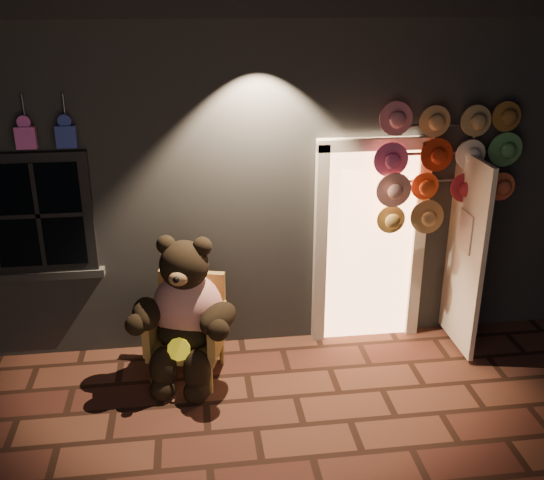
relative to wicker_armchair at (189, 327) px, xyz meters
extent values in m
plane|color=brown|center=(0.55, -0.98, -0.50)|extent=(60.00, 60.00, 0.00)
cube|color=slate|center=(0.55, 3.02, 1.15)|extent=(7.00, 5.00, 3.30)
cube|color=black|center=(0.55, 3.02, 2.88)|extent=(7.30, 5.30, 0.16)
cube|color=black|center=(-1.35, 0.48, 1.05)|extent=(1.00, 0.10, 1.20)
cube|color=black|center=(-1.35, 0.45, 1.05)|extent=(0.82, 0.06, 1.02)
cube|color=slate|center=(-1.35, 0.48, 0.42)|extent=(1.10, 0.14, 0.08)
cube|color=#EDA26A|center=(1.90, 0.50, 0.55)|extent=(0.92, 0.10, 2.10)
cube|color=beige|center=(1.38, 0.46, 0.55)|extent=(0.12, 0.12, 2.20)
cube|color=beige|center=(2.42, 0.46, 0.55)|extent=(0.12, 0.12, 2.20)
cube|color=beige|center=(1.90, 0.46, 1.63)|extent=(1.16, 0.12, 0.12)
cube|color=beige|center=(2.80, 0.12, 0.55)|extent=(0.05, 0.80, 2.00)
cube|color=#DF5BB8|center=(-1.35, 0.40, 1.80)|extent=(0.18, 0.07, 0.20)
cylinder|color=#59595E|center=(-1.35, 0.46, 2.05)|extent=(0.02, 0.02, 0.25)
cube|color=#2D3F9E|center=(-1.00, 0.40, 1.80)|extent=(0.18, 0.07, 0.20)
cylinder|color=#59595E|center=(-1.00, 0.46, 2.05)|extent=(0.02, 0.02, 0.25)
cube|color=#AF8843|center=(-0.02, -0.08, -0.15)|extent=(0.79, 0.75, 0.09)
cube|color=#AF8843|center=(0.05, 0.19, 0.17)|extent=(0.65, 0.24, 0.65)
cube|color=#AF8843|center=(-0.32, -0.02, 0.03)|extent=(0.22, 0.56, 0.37)
cube|color=#AF8843|center=(0.27, -0.18, 0.03)|extent=(0.22, 0.56, 0.37)
cylinder|color=#AF8843|center=(-0.36, -0.26, -0.35)|extent=(0.05, 0.05, 0.30)
cylinder|color=#AF8843|center=(0.18, -0.40, -0.35)|extent=(0.05, 0.05, 0.30)
cylinder|color=#AF8843|center=(-0.22, 0.25, -0.35)|extent=(0.05, 0.05, 0.30)
cylinder|color=#AF8843|center=(0.32, 0.10, -0.35)|extent=(0.05, 0.05, 0.30)
ellipsoid|color=#B62513|center=(0.00, -0.03, 0.22)|extent=(0.79, 0.70, 0.71)
ellipsoid|color=black|center=(-0.02, -0.11, 0.01)|extent=(0.66, 0.60, 0.33)
sphere|color=black|center=(-0.01, -0.08, 0.69)|extent=(0.56, 0.56, 0.46)
sphere|color=black|center=(-0.16, 0.00, 0.87)|extent=(0.18, 0.18, 0.18)
sphere|color=black|center=(0.16, -0.09, 0.87)|extent=(0.18, 0.18, 0.18)
ellipsoid|color=#9C7146|center=(-0.06, -0.28, 0.65)|extent=(0.21, 0.17, 0.14)
ellipsoid|color=black|center=(-0.38, -0.15, 0.25)|extent=(0.30, 0.49, 0.26)
ellipsoid|color=black|center=(0.27, -0.33, 0.25)|extent=(0.48, 0.53, 0.26)
ellipsoid|color=black|center=(-0.25, -0.35, -0.23)|extent=(0.26, 0.26, 0.44)
ellipsoid|color=black|center=(0.06, -0.44, -0.23)|extent=(0.26, 0.26, 0.44)
sphere|color=black|center=(-0.26, -0.41, -0.40)|extent=(0.24, 0.24, 0.24)
sphere|color=black|center=(0.04, -0.49, -0.40)|extent=(0.24, 0.24, 0.24)
cylinder|color=yellow|center=(-0.09, -0.39, -0.01)|extent=(0.23, 0.14, 0.21)
cylinder|color=#59595E|center=(2.88, 0.40, 0.75)|extent=(0.04, 0.04, 2.50)
cylinder|color=#59595E|center=(2.60, 0.38, 1.82)|extent=(1.11, 0.03, 0.03)
cylinder|color=#59595E|center=(2.60, 0.38, 1.54)|extent=(1.11, 0.03, 0.03)
cylinder|color=#59595E|center=(2.60, 0.38, 1.26)|extent=(1.11, 0.03, 0.03)
cylinder|color=#CE6C78|center=(2.05, 0.32, 1.86)|extent=(0.31, 0.11, 0.32)
cylinder|color=tan|center=(2.42, 0.29, 1.86)|extent=(0.31, 0.11, 0.32)
cylinder|color=tan|center=(2.79, 0.26, 1.86)|extent=(0.31, 0.11, 0.32)
cylinder|color=brown|center=(3.16, 0.32, 1.86)|extent=(0.31, 0.11, 0.32)
cylinder|color=#E75690|center=(2.05, 0.29, 1.54)|extent=(0.31, 0.11, 0.32)
cylinder|color=#B82B12|center=(2.42, 0.26, 1.54)|extent=(0.31, 0.11, 0.32)
cylinder|color=#F2DEC6|center=(2.79, 0.32, 1.54)|extent=(0.31, 0.11, 0.32)
cylinder|color=#559852|center=(3.16, 0.29, 1.54)|extent=(0.31, 0.11, 0.32)
cylinder|color=#DF9A8A|center=(2.05, 0.26, 1.22)|extent=(0.31, 0.11, 0.32)
cylinder|color=#F65220|center=(2.42, 0.32, 1.22)|extent=(0.31, 0.11, 0.32)
cylinder|color=#AF2935|center=(2.79, 0.29, 1.22)|extent=(0.31, 0.11, 0.32)
cylinder|color=#FF6A3D|center=(3.16, 0.26, 1.22)|extent=(0.31, 0.11, 0.32)
cylinder|color=#B4893C|center=(2.05, 0.32, 0.89)|extent=(0.31, 0.11, 0.32)
cylinder|color=#AE854F|center=(2.42, 0.29, 0.89)|extent=(0.31, 0.11, 0.32)
camera|label=1|loc=(0.09, -5.46, 3.07)|focal=42.00mm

